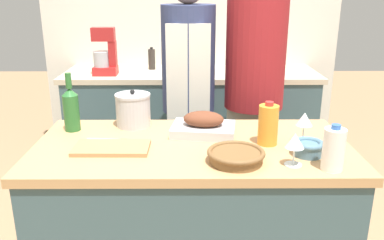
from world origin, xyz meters
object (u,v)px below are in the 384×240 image
object	(u,v)px
juice_jug	(268,125)
person_cook_guest	(254,88)
wine_glass_left	(295,142)
stand_mixer	(105,55)
cutting_board	(112,148)
knife_chef	(116,141)
wicker_basket	(236,156)
roasting_pan	(203,125)
condiment_bottle_short	(276,63)
wine_glass_right	(304,120)
mixing_bowl	(308,147)
stock_pot	(133,110)
wine_bottle_green	(71,108)
condiment_bottle_tall	(152,59)
milk_jug	(334,149)
person_cook_aproned	(188,92)

from	to	relation	value
juice_jug	person_cook_guest	bearing A→B (deg)	86.10
wine_glass_left	stand_mixer	bearing A→B (deg)	123.38
cutting_board	knife_chef	bearing A→B (deg)	90.57
wicker_basket	juice_jug	bearing A→B (deg)	50.85
roasting_pan	condiment_bottle_short	xyz separation A→B (m)	(0.63, 1.37, 0.06)
wine_glass_left	knife_chef	bearing A→B (deg)	160.39
cutting_board	wine_glass_right	xyz separation A→B (m)	(0.86, 0.09, 0.10)
wine_glass_left	person_cook_guest	xyz separation A→B (m)	(-0.01, 0.98, -0.02)
roasting_pan	mixing_bowl	world-z (taller)	roasting_pan
wicker_basket	cutting_board	xyz separation A→B (m)	(-0.53, 0.13, -0.02)
juice_jug	wine_glass_right	distance (m)	0.17
stand_mixer	person_cook_guest	bearing A→B (deg)	-30.82
stock_pot	wicker_basket	bearing A→B (deg)	-43.99
wine_glass_right	person_cook_guest	xyz separation A→B (m)	(-0.12, 0.73, -0.03)
wine_bottle_green	condiment_bottle_tall	world-z (taller)	wine_bottle_green
wine_glass_left	condiment_bottle_tall	xyz separation A→B (m)	(-0.72, 1.83, 0.01)
milk_jug	stand_mixer	distance (m)	2.04
condiment_bottle_short	wine_glass_right	bearing A→B (deg)	-96.80
wine_glass_left	roasting_pan	bearing A→B (deg)	133.69
mixing_bowl	condiment_bottle_short	world-z (taller)	condiment_bottle_short
cutting_board	condiment_bottle_short	world-z (taller)	condiment_bottle_short
condiment_bottle_tall	person_cook_aproned	size ratio (longest dim) A/B	0.11
condiment_bottle_short	person_cook_guest	world-z (taller)	person_cook_guest
person_cook_aproned	stand_mixer	bearing A→B (deg)	138.52
cutting_board	juice_jug	distance (m)	0.70
wicker_basket	stand_mixer	xyz separation A→B (m)	(-0.83, 1.58, 0.15)
condiment_bottle_short	stock_pot	bearing A→B (deg)	-128.28
person_cook_guest	stock_pot	bearing A→B (deg)	-125.42
condiment_bottle_tall	cutting_board	bearing A→B (deg)	-91.11
person_cook_guest	condiment_bottle_tall	bearing A→B (deg)	149.26
cutting_board	wine_glass_right	distance (m)	0.87
person_cook_aproned	roasting_pan	bearing A→B (deg)	-83.53
milk_jug	juice_jug	bearing A→B (deg)	126.54
juice_jug	wine_glass_left	distance (m)	0.24
stock_pot	condiment_bottle_tall	world-z (taller)	condiment_bottle_tall
juice_jug	wine_glass_left	size ratio (longest dim) A/B	1.47
wine_glass_left	knife_chef	distance (m)	0.81
wine_glass_right	knife_chef	distance (m)	0.87
mixing_bowl	person_cook_guest	xyz separation A→B (m)	(-0.10, 0.88, 0.04)
stand_mixer	condiment_bottle_short	distance (m)	1.35
milk_jug	knife_chef	distance (m)	0.95
condiment_bottle_short	mixing_bowl	bearing A→B (deg)	-96.81
condiment_bottle_tall	condiment_bottle_short	distance (m)	1.01
mixing_bowl	stock_pot	bearing A→B (deg)	153.74
stock_pot	condiment_bottle_tall	bearing A→B (deg)	90.96
person_cook_aproned	knife_chef	bearing A→B (deg)	-113.33
stand_mixer	milk_jug	bearing A→B (deg)	-53.94
cutting_board	person_cook_guest	xyz separation A→B (m)	(0.75, 0.82, 0.07)
roasting_pan	condiment_bottle_tall	distance (m)	1.51
mixing_bowl	wicker_basket	bearing A→B (deg)	-167.47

